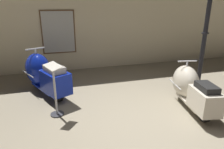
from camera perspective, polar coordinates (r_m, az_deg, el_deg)
The scene contains 6 objects.
ground_plane at distance 4.07m, azimuth 7.38°, elevation -13.84°, with size 60.00×60.00×0.00m, color gray.
showroom_back_wall at distance 7.29m, azimuth -5.00°, elevation 15.77°, with size 18.00×0.24×3.60m.
scooter_0 at distance 5.53m, azimuth -18.68°, elevation 0.27°, with size 1.26×1.89×1.13m.
scooter_1 at distance 4.86m, azimuth 21.05°, elevation -3.36°, with size 0.74×1.68×0.99m.
lamppost at distance 5.78m, azimuth 24.68°, elevation 11.37°, with size 0.29×0.29×2.86m.
info_stanchion at distance 4.32m, azimuth -15.52°, elevation -5.33°, with size 0.37×0.39×1.12m.
Camera 1 is at (-1.43, -3.11, 2.19)m, focal length 32.79 mm.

